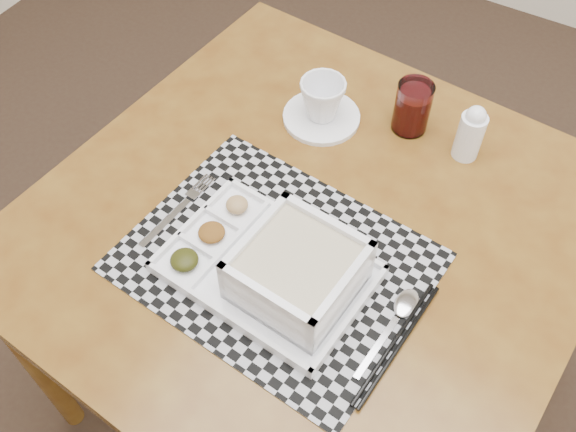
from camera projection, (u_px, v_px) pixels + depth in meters
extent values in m
cube|color=#552E0F|center=(312.00, 227.00, 1.11)|extent=(0.98, 0.98, 0.04)
cylinder|color=#552E0F|center=(34.00, 361.00, 1.32)|extent=(0.05, 0.05, 0.64)
cylinder|color=#552E0F|center=(268.00, 131.00, 1.73)|extent=(0.05, 0.05, 0.64)
cylinder|color=#552E0F|center=(558.00, 281.00, 1.44)|extent=(0.05, 0.05, 0.64)
cube|color=#552E0F|center=(166.00, 418.00, 0.96)|extent=(0.78, 0.09, 0.07)
cube|color=#552E0F|center=(415.00, 120.00, 1.35)|extent=(0.78, 0.09, 0.07)
cube|color=#552E0F|center=(151.00, 152.00, 1.29)|extent=(0.09, 0.78, 0.07)
cube|color=#552E0F|center=(513.00, 361.00, 1.02)|extent=(0.09, 0.78, 0.07)
cube|color=#A0A0A7|center=(276.00, 261.00, 1.05)|extent=(0.50, 0.41, 0.00)
cube|color=white|center=(267.00, 271.00, 1.03)|extent=(0.34, 0.25, 0.01)
cube|color=white|center=(305.00, 223.00, 1.07)|extent=(0.32, 0.03, 0.01)
cube|color=white|center=(225.00, 315.00, 0.97)|extent=(0.32, 0.03, 0.01)
cube|color=white|center=(192.00, 221.00, 1.07)|extent=(0.03, 0.22, 0.01)
cube|color=white|center=(350.00, 317.00, 0.96)|extent=(0.03, 0.22, 0.01)
cube|color=white|center=(230.00, 244.00, 1.04)|extent=(0.03, 0.20, 0.01)
cube|color=white|center=(197.00, 246.00, 1.04)|extent=(0.08, 0.01, 0.01)
cube|color=white|center=(223.00, 219.00, 1.08)|extent=(0.08, 0.01, 0.01)
ellipsoid|color=black|center=(184.00, 260.00, 1.02)|extent=(0.05, 0.05, 0.02)
ellipsoid|color=#4C2C0C|center=(212.00, 232.00, 1.06)|extent=(0.05, 0.05, 0.02)
ellipsoid|color=#9A6D46|center=(237.00, 205.00, 1.09)|extent=(0.04, 0.04, 0.02)
cube|color=white|center=(297.00, 284.00, 1.00)|extent=(0.18, 0.18, 0.01)
cube|color=white|center=(326.00, 236.00, 1.01)|extent=(0.17, 0.03, 0.09)
cube|color=white|center=(267.00, 309.00, 0.93)|extent=(0.17, 0.03, 0.09)
cube|color=white|center=(256.00, 246.00, 0.99)|extent=(0.03, 0.17, 0.09)
cube|color=white|center=(342.00, 297.00, 0.94)|extent=(0.03, 0.17, 0.09)
cube|color=#C2B290|center=(298.00, 272.00, 0.97)|extent=(0.16, 0.16, 0.08)
cube|color=silver|center=(164.00, 222.00, 1.09)|extent=(0.02, 0.12, 0.00)
cube|color=silver|center=(193.00, 194.00, 1.13)|extent=(0.02, 0.02, 0.00)
cube|color=silver|center=(200.00, 181.00, 1.14)|extent=(0.01, 0.04, 0.00)
cube|color=silver|center=(203.00, 183.00, 1.14)|extent=(0.01, 0.04, 0.00)
cube|color=silver|center=(205.00, 184.00, 1.14)|extent=(0.01, 0.04, 0.00)
cube|color=silver|center=(208.00, 186.00, 1.14)|extent=(0.01, 0.04, 0.00)
cube|color=silver|center=(377.00, 347.00, 0.95)|extent=(0.02, 0.12, 0.00)
ellipsoid|color=silver|center=(406.00, 303.00, 0.99)|extent=(0.04, 0.06, 0.01)
cylinder|color=black|center=(394.00, 342.00, 0.95)|extent=(0.03, 0.24, 0.01)
cylinder|color=black|center=(400.00, 345.00, 0.95)|extent=(0.03, 0.24, 0.01)
cylinder|color=white|center=(321.00, 117.00, 1.24)|extent=(0.15, 0.15, 0.01)
imported|color=white|center=(322.00, 99.00, 1.21)|extent=(0.11, 0.11, 0.08)
cylinder|color=white|center=(412.00, 107.00, 1.19)|extent=(0.07, 0.07, 0.10)
cylinder|color=#3E0507|center=(412.00, 112.00, 1.20)|extent=(0.06, 0.06, 0.08)
cylinder|color=white|center=(469.00, 136.00, 1.15)|extent=(0.05, 0.05, 0.09)
sphere|color=white|center=(476.00, 116.00, 1.11)|extent=(0.04, 0.04, 0.04)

